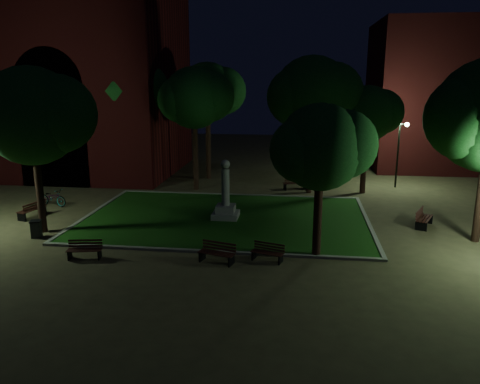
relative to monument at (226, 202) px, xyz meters
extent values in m
plane|color=#4D432B|center=(0.00, -2.00, -0.96)|extent=(80.00, 80.00, 0.00)
cube|color=#184910|center=(0.00, 0.00, -0.92)|extent=(15.00, 10.00, 0.08)
cube|color=slate|center=(0.00, -5.10, -0.90)|extent=(15.40, 0.20, 0.12)
cube|color=slate|center=(0.00, 5.10, -0.90)|extent=(15.40, 0.20, 0.12)
cube|color=slate|center=(-7.60, 0.00, -0.90)|extent=(0.20, 10.00, 0.12)
cube|color=slate|center=(7.60, 0.00, -0.90)|extent=(0.20, 10.00, 0.12)
cube|color=gray|center=(0.00, 0.00, -0.73)|extent=(1.40, 1.40, 0.30)
cube|color=gray|center=(0.00, 0.00, -0.38)|extent=(1.00, 1.00, 0.40)
cylinder|color=gray|center=(0.00, 0.00, 0.82)|extent=(0.44, 0.44, 2.00)
sphere|color=gray|center=(0.00, 0.00, 2.07)|extent=(0.50, 0.50, 0.50)
cube|color=#480E0F|center=(-16.00, 12.00, 6.54)|extent=(20.00, 12.00, 15.00)
cube|color=black|center=(-13.00, 7.50, 2.54)|extent=(5.00, 3.00, 7.00)
cylinder|color=black|center=(-13.00, 7.50, 6.04)|extent=(5.00, 3.00, 5.00)
plane|color=#FF3F1E|center=(-13.00, 8.70, 2.54)|extent=(6.30, 0.00, 6.30)
cube|color=#480E0F|center=(18.00, 18.00, 5.04)|extent=(16.00, 10.00, 12.00)
cylinder|color=black|center=(-8.72, -3.29, 1.22)|extent=(0.36, 0.36, 4.34)
sphere|color=#19541D|center=(-8.72, -3.29, 4.80)|extent=(4.69, 4.69, 4.69)
sphere|color=#19541D|center=(-7.54, -3.09, 4.90)|extent=(3.75, 3.75, 3.75)
sphere|color=#19541D|center=(-9.66, -3.59, 4.70)|extent=(3.52, 3.52, 3.52)
cylinder|color=black|center=(-3.10, 6.56, 1.52)|extent=(0.36, 0.36, 4.96)
sphere|color=#19541D|center=(-3.10, 6.56, 5.23)|extent=(4.09, 4.09, 4.09)
sphere|color=#19541D|center=(-2.07, 6.76, 5.33)|extent=(3.27, 3.27, 3.27)
sphere|color=#19541D|center=(-3.91, 6.26, 5.13)|extent=(3.06, 3.06, 3.06)
cylinder|color=black|center=(4.59, 6.58, 1.49)|extent=(0.36, 0.36, 4.89)
sphere|color=#19541D|center=(4.59, 6.58, 5.44)|extent=(5.01, 5.01, 5.01)
sphere|color=#19541D|center=(5.84, 6.78, 5.54)|extent=(4.01, 4.01, 4.01)
sphere|color=#19541D|center=(3.58, 6.28, 5.34)|extent=(3.76, 3.76, 3.76)
cylinder|color=black|center=(8.14, 6.99, 1.13)|extent=(0.36, 0.36, 4.16)
sphere|color=#19541D|center=(8.14, 6.99, 4.29)|extent=(3.60, 3.60, 3.60)
sphere|color=#19541D|center=(9.04, 7.19, 4.39)|extent=(2.88, 2.88, 2.88)
sphere|color=#19541D|center=(7.42, 6.69, 4.19)|extent=(2.70, 2.70, 2.70)
cylinder|color=black|center=(12.24, -2.02, 1.22)|extent=(0.36, 0.36, 4.36)
sphere|color=#19541D|center=(11.22, -2.32, 4.83)|extent=(3.83, 3.83, 3.83)
cylinder|color=black|center=(4.73, -4.89, 0.88)|extent=(0.36, 0.36, 3.68)
sphere|color=#19541D|center=(4.73, -4.89, 3.80)|extent=(3.61, 3.61, 3.61)
sphere|color=#19541D|center=(5.64, -4.69, 3.90)|extent=(2.88, 2.88, 2.88)
sphere|color=#19541D|center=(4.01, -5.19, 3.70)|extent=(2.70, 2.70, 2.70)
cylinder|color=black|center=(-8.37, 8.22, 1.65)|extent=(0.36, 0.36, 5.22)
sphere|color=#19541D|center=(-8.37, 8.22, 5.65)|extent=(4.63, 4.63, 4.63)
sphere|color=#19541D|center=(-7.21, 8.42, 5.75)|extent=(3.70, 3.70, 3.70)
sphere|color=#19541D|center=(-9.29, 7.92, 5.55)|extent=(3.47, 3.47, 3.47)
cylinder|color=black|center=(-2.91, 10.17, 1.60)|extent=(0.36, 0.36, 5.12)
sphere|color=#19541D|center=(-2.91, 10.17, 5.47)|extent=(4.35, 4.35, 4.35)
sphere|color=#19541D|center=(-1.82, 10.37, 5.57)|extent=(3.48, 3.48, 3.48)
sphere|color=#19541D|center=(-3.78, 9.87, 5.37)|extent=(3.26, 3.26, 3.26)
cylinder|color=black|center=(-10.83, 6.75, 1.19)|extent=(0.12, 0.12, 4.29)
cylinder|color=black|center=(-10.83, 6.75, 3.33)|extent=(0.90, 0.08, 0.08)
sphere|color=#D8FFD8|center=(-11.28, 6.75, 3.33)|extent=(0.28, 0.28, 0.28)
sphere|color=#D8FFD8|center=(-10.38, 6.75, 3.33)|extent=(0.28, 0.28, 0.28)
cylinder|color=black|center=(10.63, 8.90, 1.24)|extent=(0.12, 0.12, 4.39)
cylinder|color=black|center=(10.63, 8.90, 3.44)|extent=(0.90, 0.08, 0.08)
sphere|color=#D8FFD8|center=(10.18, 8.90, 3.44)|extent=(0.28, 0.28, 0.28)
sphere|color=#D8FFD8|center=(11.08, 8.90, 3.44)|extent=(0.28, 0.28, 0.28)
cube|color=black|center=(-0.06, -5.96, -0.74)|extent=(0.21, 0.53, 0.43)
cube|color=black|center=(1.24, -6.34, -0.74)|extent=(0.21, 0.53, 0.43)
cube|color=#371712|center=(0.53, -6.36, -0.52)|extent=(1.51, 0.52, 0.04)
cube|color=#371712|center=(0.57, -6.23, -0.52)|extent=(1.51, 0.52, 0.04)
cube|color=#371712|center=(0.61, -6.10, -0.52)|extent=(1.51, 0.52, 0.04)
cube|color=#371712|center=(0.65, -5.97, -0.52)|extent=(1.51, 0.52, 0.04)
cube|color=#371712|center=(0.66, -5.91, -0.42)|extent=(1.50, 0.49, 0.09)
cube|color=#371712|center=(0.66, -5.91, -0.29)|extent=(1.50, 0.49, 0.09)
cube|color=#371712|center=(0.66, -5.91, -0.15)|extent=(1.50, 0.49, 0.09)
cube|color=black|center=(2.10, -5.52, -0.77)|extent=(0.20, 0.47, 0.38)
cube|color=black|center=(3.25, -5.90, -0.77)|extent=(0.20, 0.47, 0.38)
cube|color=#371712|center=(2.62, -5.89, -0.57)|extent=(1.33, 0.50, 0.03)
cube|color=#371712|center=(2.66, -5.78, -0.57)|extent=(1.33, 0.50, 0.03)
cube|color=#371712|center=(2.69, -5.66, -0.57)|extent=(1.33, 0.50, 0.03)
cube|color=#371712|center=(2.73, -5.55, -0.57)|extent=(1.33, 0.50, 0.03)
cube|color=#371712|center=(2.75, -5.50, -0.48)|extent=(1.32, 0.47, 0.08)
cube|color=#371712|center=(2.75, -5.50, -0.36)|extent=(1.32, 0.47, 0.08)
cube|color=#371712|center=(2.75, -5.50, -0.24)|extent=(1.32, 0.47, 0.08)
cube|color=black|center=(-5.69, -6.54, -0.76)|extent=(0.14, 0.50, 0.39)
cube|color=black|center=(-4.45, -6.32, -0.76)|extent=(0.14, 0.50, 0.39)
cube|color=#371712|center=(-5.04, -6.63, -0.55)|extent=(1.43, 0.33, 0.04)
cube|color=#371712|center=(-5.06, -6.50, -0.55)|extent=(1.43, 0.33, 0.04)
cube|color=#371712|center=(-5.08, -6.38, -0.55)|extent=(1.43, 0.33, 0.04)
cube|color=#371712|center=(-5.10, -6.26, -0.55)|extent=(1.43, 0.33, 0.04)
cube|color=#371712|center=(-5.11, -6.20, -0.46)|extent=(1.42, 0.30, 0.09)
cube|color=#371712|center=(-5.11, -6.20, -0.34)|extent=(1.42, 0.30, 0.09)
cube|color=#371712|center=(-5.11, -6.20, -0.21)|extent=(1.42, 0.30, 0.09)
cube|color=black|center=(-10.43, -0.41, -0.73)|extent=(0.57, 0.21, 0.46)
cube|color=black|center=(-10.80, -1.81, -0.73)|extent=(0.57, 0.21, 0.46)
cube|color=#371712|center=(-10.83, -1.05, -0.49)|extent=(0.52, 1.63, 0.04)
cube|color=#371712|center=(-10.69, -1.09, -0.49)|extent=(0.52, 1.63, 0.04)
cube|color=#371712|center=(-10.55, -1.13, -0.49)|extent=(0.52, 1.63, 0.04)
cube|color=#371712|center=(-10.41, -1.16, -0.49)|extent=(0.52, 1.63, 0.04)
cube|color=#371712|center=(-10.35, -1.18, -0.38)|extent=(0.48, 1.62, 0.10)
cube|color=#371712|center=(-10.35, -1.18, -0.24)|extent=(0.48, 1.62, 0.10)
cube|color=#371712|center=(-10.35, -1.18, -0.09)|extent=(0.48, 1.62, 0.10)
cube|color=black|center=(10.08, -0.73, -0.73)|extent=(0.55, 0.30, 0.46)
cube|color=black|center=(10.70, 0.60, -0.73)|extent=(0.55, 0.30, 0.46)
cube|color=#371712|center=(10.60, -0.16, -0.49)|extent=(0.79, 1.56, 0.04)
cube|color=#371712|center=(10.47, -0.10, -0.49)|extent=(0.79, 1.56, 0.04)
cube|color=#371712|center=(10.33, -0.04, -0.49)|extent=(0.79, 1.56, 0.04)
cube|color=#371712|center=(10.20, 0.02, -0.49)|extent=(0.79, 1.56, 0.04)
cube|color=#371712|center=(10.14, 0.05, -0.38)|extent=(0.76, 1.54, 0.10)
cube|color=#371712|center=(10.14, 0.05, -0.24)|extent=(0.76, 1.54, 0.10)
cube|color=#371712|center=(10.14, 0.05, -0.09)|extent=(0.76, 1.54, 0.10)
cube|color=black|center=(4.32, 7.58, -0.74)|extent=(0.23, 0.54, 0.44)
cube|color=black|center=(2.98, 7.16, -0.74)|extent=(0.23, 0.54, 0.44)
cube|color=#371712|center=(3.58, 7.58, -0.50)|extent=(1.56, 0.57, 0.04)
cube|color=#371712|center=(3.62, 7.45, -0.50)|extent=(1.56, 0.57, 0.04)
cube|color=#371712|center=(3.66, 7.31, -0.50)|extent=(1.56, 0.57, 0.04)
cube|color=#371712|center=(3.71, 7.18, -0.50)|extent=(1.56, 0.57, 0.04)
cube|color=#371712|center=(3.73, 7.12, -0.40)|extent=(1.55, 0.54, 0.10)
cube|color=#371712|center=(3.73, 7.12, -0.26)|extent=(1.55, 0.54, 0.10)
cube|color=#371712|center=(3.73, 7.12, -0.12)|extent=(1.55, 0.54, 0.10)
cube|color=black|center=(-8.60, -4.11, -0.56)|extent=(0.55, 0.55, 0.79)
cube|color=black|center=(-8.60, -4.11, -0.14)|extent=(0.61, 0.61, 0.05)
imported|color=black|center=(-10.73, 1.31, -0.45)|extent=(2.05, 1.11, 1.02)
camera|label=1|loc=(3.87, -24.13, 6.63)|focal=35.00mm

